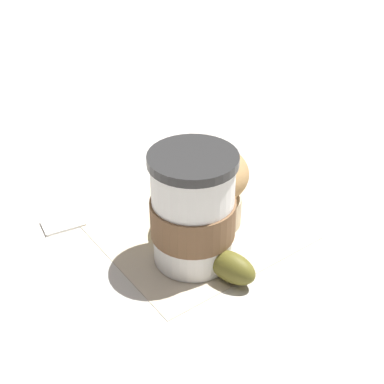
# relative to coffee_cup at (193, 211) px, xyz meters

# --- Properties ---
(ground_plane) EXTENTS (3.00, 3.00, 0.00)m
(ground_plane) POSITION_rel_coffee_cup_xyz_m (0.05, -0.04, -0.07)
(ground_plane) COLOR beige
(paper_napkin) EXTENTS (0.23, 0.23, 0.00)m
(paper_napkin) POSITION_rel_coffee_cup_xyz_m (0.05, -0.04, -0.06)
(paper_napkin) COLOR beige
(paper_napkin) RESTS_ON ground_plane
(coffee_cup) EXTENTS (0.09, 0.09, 0.13)m
(coffee_cup) POSITION_rel_coffee_cup_xyz_m (0.00, 0.00, 0.00)
(coffee_cup) COLOR white
(coffee_cup) RESTS_ON paper_napkin
(muffin) EXTENTS (0.09, 0.09, 0.10)m
(muffin) POSITION_rel_coffee_cup_xyz_m (0.04, -0.06, -0.01)
(muffin) COLOR beige
(muffin) RESTS_ON paper_napkin
(banana) EXTENTS (0.21, 0.10, 0.04)m
(banana) POSITION_rel_coffee_cup_xyz_m (0.02, -0.01, -0.05)
(banana) COLOR #D6CC4C
(banana) RESTS_ON paper_napkin
(sugar_packet) EXTENTS (0.04, 0.05, 0.01)m
(sugar_packet) POSITION_rel_coffee_cup_xyz_m (0.15, 0.09, -0.06)
(sugar_packet) COLOR white
(sugar_packet) RESTS_ON ground_plane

